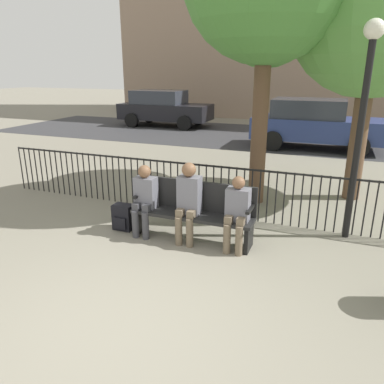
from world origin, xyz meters
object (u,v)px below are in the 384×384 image
Objects in this scene: seated_person_2 at (237,210)px; lamp_post at (365,98)px; parked_car_0 at (315,123)px; seated_person_0 at (144,197)px; tree_1 at (268,16)px; backpack at (123,217)px; parked_car_1 at (164,108)px; park_bench at (194,209)px; tree_0 at (376,10)px; seated_person_1 at (188,199)px.

lamp_post reaches higher than seated_person_2.
seated_person_2 is at bearing -93.62° from parked_car_0.
seated_person_0 is 4.83m from tree_1.
seated_person_0 is at bearing -5.08° from backpack.
seated_person_0 is at bearing 179.94° from seated_person_2.
parked_car_1 is at bearing 113.80° from seated_person_0.
tree_0 is at bearing 51.89° from park_bench.
park_bench is at bearing -98.74° from parked_car_0.
tree_1 is 9.88m from parked_car_1.
park_bench is 2.96m from lamp_post.
tree_1 is at bearing 96.21° from seated_person_2.
seated_person_1 is 0.30× the size of parked_car_1.
seated_person_1 is at bearing -98.90° from parked_car_0.
lamp_post is at bearing -51.51° from parked_car_1.
park_bench is 12.25m from parked_car_1.
seated_person_2 is 0.27× the size of parked_car_0.
parked_car_0 is 7.44m from parked_car_1.
tree_0 is at bearing 44.94° from seated_person_0.
seated_person_1 is 12.34m from parked_car_1.
park_bench is 4.70m from tree_1.
seated_person_1 is at bearing -1.59° from backpack.
seated_person_2 is at bearing -83.79° from tree_1.
tree_0 is 2.09m from tree_1.
seated_person_1 is at bearing -95.76° from tree_1.
seated_person_1 is at bearing -63.01° from parked_car_1.
seated_person_2 is 0.27× the size of parked_car_1.
tree_1 is (-2.04, 0.49, 0.05)m from tree_0.
seated_person_2 is 4.72m from tree_1.
tree_0 is 11.55m from parked_car_1.
parked_car_1 is at bearing 116.99° from seated_person_1.
seated_person_0 is 0.27× the size of parked_car_0.
park_bench is at bearing 4.41° from backpack.
seated_person_1 reaches higher than backpack.
parked_car_1 is at bearing 135.51° from tree_0.
lamp_post is 0.77× the size of parked_car_1.
backpack is 0.13× the size of lamp_post.
parked_car_0 reaches higher than backpack.
lamp_post reaches higher than backpack.
lamp_post is (2.26, 0.93, 1.67)m from park_bench.
lamp_post reaches higher than seated_person_0.
backpack is 0.10× the size of parked_car_0.
lamp_post reaches higher than park_bench.
tree_0 is 1.60× the size of lamp_post.
lamp_post is (2.30, 1.06, 1.47)m from seated_person_1.
seated_person_1 reaches higher than seated_person_0.
tree_0 is at bearing 62.44° from seated_person_2.
park_bench is 1.26m from backpack.
tree_0 is at bearing 52.56° from seated_person_1.
tree_1 reaches higher than seated_person_2.
lamp_post is 12.77m from parked_car_1.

